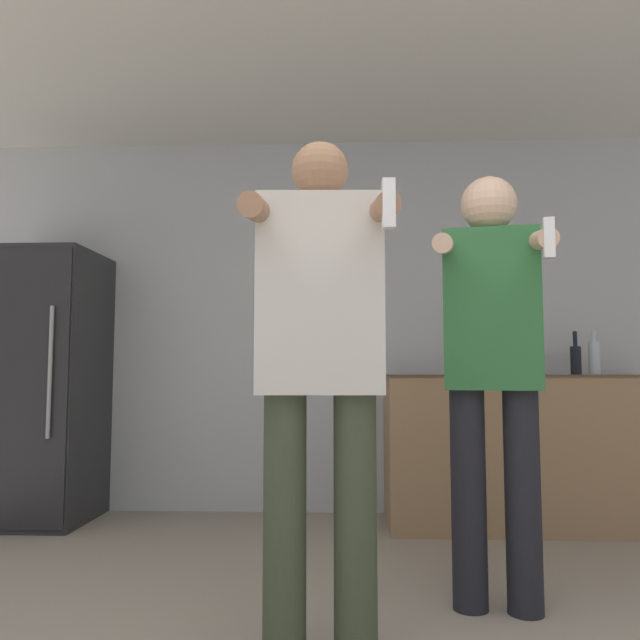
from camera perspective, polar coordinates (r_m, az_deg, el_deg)
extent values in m
cube|color=#B2B7BC|center=(4.31, 2.39, -0.32)|extent=(7.00, 0.06, 2.55)
cube|color=silver|center=(3.15, 2.21, 26.52)|extent=(7.00, 3.67, 0.05)
cube|color=#262628|center=(4.38, -23.77, -5.47)|extent=(0.62, 0.66, 1.71)
cube|color=black|center=(4.08, -25.86, -5.47)|extent=(0.59, 0.01, 1.65)
cylinder|color=#99999E|center=(3.97, -23.46, -4.35)|extent=(0.02, 0.02, 0.77)
cube|color=#997551|center=(4.11, 17.90, -11.28)|extent=(1.65, 0.64, 0.92)
cube|color=brown|center=(4.09, 17.74, -4.83)|extent=(1.68, 0.67, 0.01)
cylinder|color=silver|center=(4.22, 23.79, -3.22)|extent=(0.07, 0.07, 0.20)
cylinder|color=silver|center=(4.23, 23.74, -1.46)|extent=(0.03, 0.03, 0.06)
sphere|color=silver|center=(4.23, 23.72, -1.08)|extent=(0.03, 0.03, 0.03)
cylinder|color=black|center=(4.04, 15.66, -3.68)|extent=(0.08, 0.08, 0.16)
cylinder|color=black|center=(4.04, 15.62, -1.89)|extent=(0.04, 0.04, 0.09)
sphere|color=silver|center=(4.05, 15.60, -1.25)|extent=(0.04, 0.04, 0.04)
cylinder|color=black|center=(4.18, 22.35, -3.44)|extent=(0.07, 0.07, 0.17)
cylinder|color=black|center=(4.19, 22.29, -1.68)|extent=(0.03, 0.03, 0.08)
sphere|color=black|center=(4.19, 22.27, -1.11)|extent=(0.03, 0.03, 0.03)
cylinder|color=#38422D|center=(2.11, -3.25, -18.66)|extent=(0.14, 0.14, 0.87)
cylinder|color=#38422D|center=(2.11, 3.25, -18.67)|extent=(0.14, 0.14, 0.87)
cube|color=beige|center=(2.06, 0.00, 2.29)|extent=(0.42, 0.21, 0.65)
sphere|color=#9E7051|center=(2.15, 0.00, 13.49)|extent=(0.19, 0.19, 0.19)
cylinder|color=#9E7051|center=(1.96, -5.86, 10.05)|extent=(0.09, 0.34, 0.13)
cylinder|color=#9E7051|center=(1.95, 5.80, 10.08)|extent=(0.09, 0.34, 0.13)
cube|color=white|center=(1.79, 6.29, 10.52)|extent=(0.04, 0.04, 0.14)
cylinder|color=black|center=(2.67, 13.43, -15.55)|extent=(0.14, 0.14, 0.87)
cylinder|color=black|center=(2.68, 18.06, -15.41)|extent=(0.14, 0.14, 0.87)
cube|color=#2D6B38|center=(2.64, 15.38, 0.90)|extent=(0.41, 0.27, 0.65)
sphere|color=beige|center=(2.72, 15.17, 10.16)|extent=(0.23, 0.23, 0.23)
cylinder|color=beige|center=(2.48, 11.25, 6.81)|extent=(0.15, 0.41, 0.14)
cylinder|color=beige|center=(2.50, 19.61, 6.92)|extent=(0.15, 0.41, 0.14)
cube|color=white|center=(2.30, 20.20, 7.05)|extent=(0.04, 0.04, 0.14)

